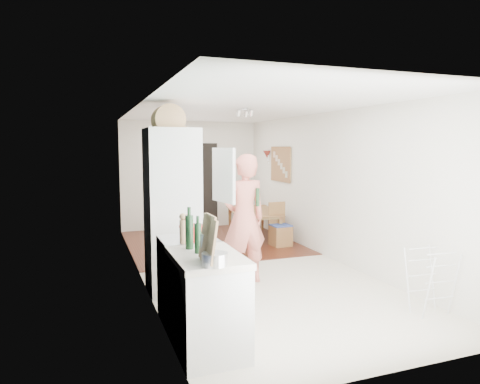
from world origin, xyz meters
TOP-DOWN VIEW (x-y plane):
  - room_shell at (0.00, 0.00)m, footprint 3.20×7.00m
  - floor at (0.00, 0.00)m, footprint 3.20×7.00m
  - wood_floor_overlay at (0.00, 1.85)m, footprint 3.20×3.30m
  - sage_wall_panel at (-1.59, -2.00)m, footprint 0.02×3.00m
  - tile_splashback at (-1.59, -2.55)m, footprint 0.02×1.90m
  - doorway_recess at (0.20, 3.48)m, footprint 0.90×0.04m
  - base_cabinet at (-1.30, -2.55)m, footprint 0.60×0.90m
  - worktop at (-1.30, -2.55)m, footprint 0.62×0.92m
  - range_cooker at (-1.30, -1.80)m, footprint 0.60×0.60m
  - cooker_top at (-1.30, -1.80)m, footprint 0.60×0.60m
  - fridge_housing at (-1.27, -0.78)m, footprint 0.66×0.66m
  - fridge_door at (-0.66, -1.08)m, footprint 0.14×0.56m
  - fridge_interior at (-0.96, -0.78)m, footprint 0.02×0.52m
  - pinboard at (1.58, 1.90)m, footprint 0.03×0.90m
  - pinboard_frame at (1.57, 1.90)m, footprint 0.00×0.94m
  - wall_sconce at (1.54, 2.55)m, footprint 0.18×0.18m
  - person at (-0.26, -0.77)m, footprint 0.83×0.59m
  - dining_table at (1.02, 1.97)m, footprint 1.01×1.52m
  - dining_chair at (1.19, 1.06)m, footprint 0.37×0.37m
  - stool at (-0.35, 1.25)m, footprint 0.42×0.42m
  - grey_drape at (-0.35, 1.27)m, footprint 0.47×0.47m
  - drying_rack at (1.34, -2.58)m, footprint 0.41×0.38m
  - bread_bin at (-1.30, -0.74)m, footprint 0.46×0.45m
  - red_casserole at (-1.28, -1.89)m, footprint 0.33×0.33m
  - steel_pan at (-1.34, -2.94)m, footprint 0.26×0.26m
  - held_bottle at (-0.11, -0.90)m, footprint 0.05×0.05m
  - bottle_a at (-1.40, -2.28)m, footprint 0.10×0.10m
  - bottle_b at (-1.36, -2.48)m, footprint 0.07×0.07m
  - bottle_c at (-1.35, -2.70)m, footprint 0.12×0.12m
  - pepper_mill_front at (-1.41, -2.02)m, footprint 0.08×0.08m
  - pepper_mill_back at (-1.36, -2.02)m, footprint 0.07×0.07m
  - chopping_boards at (-1.37, -2.85)m, footprint 0.10×0.31m

SIDE VIEW (x-z plane):
  - floor at x=0.00m, z-range -0.01..0.01m
  - wood_floor_overlay at x=0.00m, z-range 0.00..0.01m
  - stool at x=-0.35m, z-range 0.00..0.47m
  - dining_table at x=1.02m, z-range 0.00..0.50m
  - drying_rack at x=1.34m, z-range 0.00..0.75m
  - dining_chair at x=1.19m, z-range 0.00..0.84m
  - base_cabinet at x=-1.30m, z-range 0.00..0.86m
  - range_cooker at x=-1.30m, z-range 0.00..0.88m
  - grey_drape at x=-0.35m, z-range 0.47..0.65m
  - worktop at x=-1.30m, z-range 0.86..0.92m
  - cooker_top at x=-1.30m, z-range 0.88..0.92m
  - steel_pan at x=-1.34m, z-range 0.92..1.03m
  - red_casserole at x=-1.28m, z-range 0.92..1.08m
  - doorway_recess at x=0.20m, z-range 0.00..2.00m
  - bottle_c at x=-1.35m, z-range 0.92..1.14m
  - pepper_mill_back at x=-1.36m, z-range 0.92..1.15m
  - pepper_mill_front at x=-1.41m, z-range 0.92..1.16m
  - bottle_b at x=-1.36m, z-range 0.92..1.20m
  - person at x=-0.26m, z-range 0.00..2.14m
  - fridge_housing at x=-1.27m, z-range 0.00..2.15m
  - bottle_a at x=-1.40m, z-range 0.92..1.25m
  - chopping_boards at x=-1.37m, z-range 0.92..1.34m
  - tile_splashback at x=-1.59m, z-range 0.90..1.40m
  - held_bottle at x=-0.11m, z-range 1.10..1.35m
  - room_shell at x=0.00m, z-range 0.00..2.50m
  - fridge_door at x=-0.66m, z-range 1.20..1.90m
  - fridge_interior at x=-0.96m, z-range 1.22..1.88m
  - pinboard at x=1.58m, z-range 1.20..1.90m
  - pinboard_frame at x=1.57m, z-range 1.18..1.92m
  - wall_sconce at x=1.54m, z-range 1.67..1.83m
  - sage_wall_panel at x=-1.59m, z-range 1.20..2.50m
  - bread_bin at x=-1.30m, z-range 2.15..2.37m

